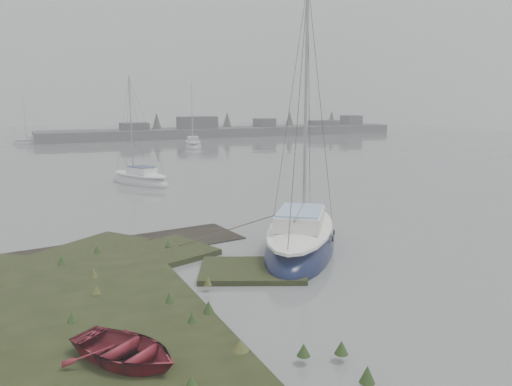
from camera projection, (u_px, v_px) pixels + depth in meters
The scene contains 7 objects.
ground at pixel (98, 167), 43.68m from camera, with size 160.00×160.00×0.00m, color slate.
far_shoreline at pixel (234, 131), 83.26m from camera, with size 60.00×8.00×4.15m.
sailboat_main at pixel (301, 242), 19.35m from camera, with size 6.75×7.72×10.96m.
sailboat_white at pixel (140, 180), 35.01m from camera, with size 4.12×5.93×8.01m.
sailboat_far_b at pixel (193, 145), 62.31m from camera, with size 3.70×6.58×8.83m.
sailboat_far_c at pixel (32, 142), 67.66m from camera, with size 4.89×1.87×6.78m.
dinghy at pixel (125, 350), 10.66m from camera, with size 1.91×2.68×0.56m, color maroon.
Camera 1 is at (-6.42, -15.07, 5.74)m, focal length 35.00 mm.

